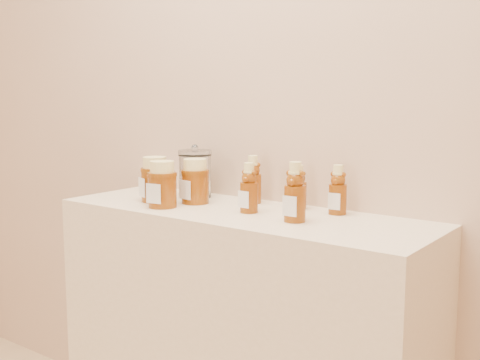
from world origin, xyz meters
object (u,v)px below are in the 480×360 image
Objects in this scene: bear_bottle_back_left at (253,176)px; glass_canister at (195,172)px; honey_jar_left at (155,179)px; bear_bottle_front_left at (249,184)px; display_table at (241,351)px.

bear_bottle_back_left is 0.99× the size of glass_canister.
glass_canister reaches higher than honey_jar_left.
glass_canister is at bearing 161.31° from bear_bottle_front_left.
bear_bottle_back_left is 0.16m from bear_bottle_front_left.
bear_bottle_back_left is 0.32m from honey_jar_left.
glass_canister is (-0.27, 0.10, 0.54)m from display_table.
honey_jar_left is 0.15m from glass_canister.
bear_bottle_front_left is at bearing -6.63° from display_table.
bear_bottle_front_left is 0.96× the size of glass_canister.
bear_bottle_front_left reaches higher than honey_jar_left.
bear_bottle_back_left is at bearing 121.98° from bear_bottle_front_left.
honey_jar_left is (-0.36, -0.03, -0.01)m from bear_bottle_front_left.
honey_jar_left is at bearing -172.07° from bear_bottle_back_left.
honey_jar_left is (-0.32, -0.04, 0.52)m from display_table.
display_table is 0.56m from bear_bottle_back_left.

